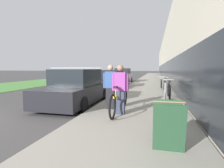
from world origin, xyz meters
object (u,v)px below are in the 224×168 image
object	(u,v)px
person_bystander	(110,87)
sandwich_board_sign	(168,125)
parked_sedan_far	(123,76)
cruiser_bike_nearest	(169,90)
cruiser_bike_farthest	(161,83)
parked_sedan_curbside	(77,89)
person_rider	(120,89)
bike_rack_hoop	(165,90)
tandem_bicycle	(120,100)
cruiser_bike_middle	(165,86)
vintage_roadster_curbside	(111,80)

from	to	relation	value
person_bystander	sandwich_board_sign	world-z (taller)	person_bystander
person_bystander	parked_sedan_far	size ratio (longest dim) A/B	0.37
sandwich_board_sign	cruiser_bike_nearest	bearing A→B (deg)	85.85
cruiser_bike_farthest	parked_sedan_curbside	world-z (taller)	parked_sedan_curbside
person_rider	cruiser_bike_farthest	bearing A→B (deg)	79.62
bike_rack_hoop	parked_sedan_far	xyz separation A→B (m)	(-4.08, 11.34, 0.10)
bike_rack_hoop	parked_sedan_curbside	xyz separation A→B (m)	(-3.89, -1.05, 0.07)
person_bystander	sandwich_board_sign	bearing A→B (deg)	-57.47
person_bystander	parked_sedan_curbside	xyz separation A→B (m)	(-1.84, 1.06, -0.23)
bike_rack_hoop	parked_sedan_curbside	bearing A→B (deg)	-164.96
cruiser_bike_nearest	cruiser_bike_farthest	world-z (taller)	cruiser_bike_nearest
parked_sedan_far	bike_rack_hoop	bearing A→B (deg)	-70.22
bike_rack_hoop	sandwich_board_sign	world-z (taller)	sandwich_board_sign
tandem_bicycle	parked_sedan_far	size ratio (longest dim) A/B	0.66
sandwich_board_sign	parked_sedan_far	bearing A→B (deg)	103.37
parked_sedan_far	cruiser_bike_farthest	bearing A→B (deg)	-53.54
person_rider	cruiser_bike_middle	xyz separation A→B (m)	(1.70, 6.17, -0.42)
sandwich_board_sign	parked_sedan_curbside	world-z (taller)	parked_sedan_curbside
cruiser_bike_middle	vintage_roadster_curbside	xyz separation A→B (m)	(-4.03, 1.86, 0.16)
cruiser_bike_middle	cruiser_bike_farthest	xyz separation A→B (m)	(-0.13, 2.40, -0.03)
bike_rack_hoop	vintage_roadster_curbside	bearing A→B (deg)	126.39
tandem_bicycle	vintage_roadster_curbside	xyz separation A→B (m)	(-2.24, 7.65, 0.15)
cruiser_bike_farthest	cruiser_bike_nearest	bearing A→B (deg)	-87.29
parked_sedan_curbside	parked_sedan_far	world-z (taller)	parked_sedan_curbside
parked_sedan_far	person_bystander	bearing A→B (deg)	-81.43
tandem_bicycle	cruiser_bike_farthest	xyz separation A→B (m)	(1.66, 8.19, -0.04)
person_bystander	bike_rack_hoop	xyz separation A→B (m)	(2.05, 2.10, -0.31)
cruiser_bike_farthest	parked_sedan_far	world-z (taller)	parked_sedan_far
person_rider	vintage_roadster_curbside	xyz separation A→B (m)	(-2.33, 8.02, -0.26)
sandwich_board_sign	parked_sedan_far	world-z (taller)	parked_sedan_far
cruiser_bike_farthest	sandwich_board_sign	size ratio (longest dim) A/B	1.86
cruiser_bike_farthest	sandwich_board_sign	world-z (taller)	sandwich_board_sign
cruiser_bike_farthest	parked_sedan_curbside	size ratio (longest dim) A/B	0.36
bike_rack_hoop	sandwich_board_sign	distance (m)	5.02
cruiser_bike_nearest	parked_sedan_far	distance (m)	11.24
vintage_roadster_curbside	tandem_bicycle	bearing A→B (deg)	-73.69
tandem_bicycle	bike_rack_hoop	distance (m)	2.90
parked_sedan_curbside	person_rider	bearing A→B (deg)	-36.17
cruiser_bike_middle	sandwich_board_sign	bearing A→B (deg)	-92.30
cruiser_bike_nearest	cruiser_bike_middle	distance (m)	2.44
cruiser_bike_farthest	bike_rack_hoop	bearing A→B (deg)	-90.15
vintage_roadster_curbside	parked_sedan_far	xyz separation A→B (m)	(-0.20, 6.08, 0.06)
bike_rack_hoop	parked_sedan_far	size ratio (longest dim) A/B	0.19
bike_rack_hoop	cruiser_bike_nearest	distance (m)	1.01
vintage_roadster_curbside	sandwich_board_sign	bearing A→B (deg)	-70.26
bike_rack_hoop	person_rider	bearing A→B (deg)	-119.39
tandem_bicycle	parked_sedan_far	world-z (taller)	parked_sedan_far
parked_sedan_curbside	parked_sedan_far	bearing A→B (deg)	90.85
person_bystander	cruiser_bike_nearest	world-z (taller)	person_bystander
tandem_bicycle	parked_sedan_curbside	xyz separation A→B (m)	(-2.25, 1.33, 0.18)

